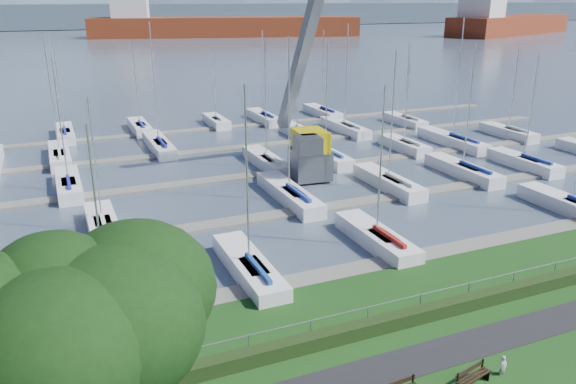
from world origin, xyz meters
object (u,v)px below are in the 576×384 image
bench_right (472,377)px  crane (309,114)px  person (504,364)px  tree (70,328)px

bench_right → crane: size_ratio=0.08×
bench_right → crane: 30.64m
person → crane: size_ratio=0.05×
bench_right → tree: tree is taller
bench_right → crane: bearing=65.2°
crane → tree: bearing=-118.5°
person → tree: tree is taller
tree → crane: crane is taller
bench_right → tree: bearing=171.2°
person → crane: crane is taller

